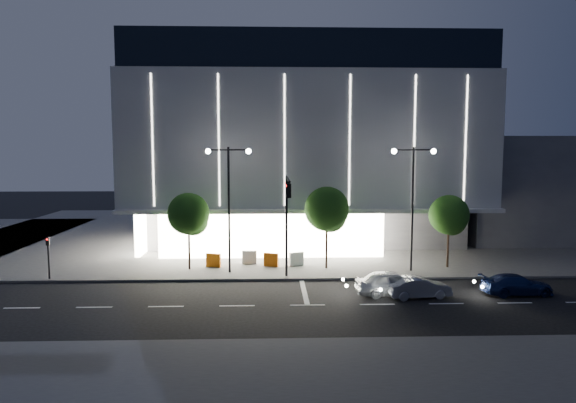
% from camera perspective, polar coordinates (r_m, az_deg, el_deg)
% --- Properties ---
extents(ground, '(160.00, 160.00, 0.00)m').
position_cam_1_polar(ground, '(31.14, -1.77, -10.65)').
color(ground, black).
rests_on(ground, ground).
extents(sidewalk_museum, '(70.00, 40.00, 0.15)m').
position_cam_1_polar(sidewalk_museum, '(54.80, 3.40, -3.40)').
color(sidewalk_museum, '#474747').
rests_on(sidewalk_museum, ground).
extents(sidewalk_near, '(70.00, 10.00, 0.15)m').
position_cam_1_polar(sidewalk_near, '(20.52, 13.33, -19.57)').
color(sidewalk_near, '#474747').
rests_on(sidewalk_near, ground).
extents(museum, '(30.00, 25.80, 18.00)m').
position_cam_1_polar(museum, '(52.26, 1.41, 6.29)').
color(museum, '#4C4C51').
rests_on(museum, ground).
extents(annex_building, '(16.00, 20.00, 10.00)m').
position_cam_1_polar(annex_building, '(59.96, 23.85, 1.65)').
color(annex_building, '#4C4C51').
rests_on(annex_building, ground).
extents(traffic_mast, '(0.33, 5.89, 7.07)m').
position_cam_1_polar(traffic_mast, '(33.44, -0.10, -0.71)').
color(traffic_mast, black).
rests_on(traffic_mast, ground).
extents(street_lamp_west, '(3.16, 0.36, 9.00)m').
position_cam_1_polar(street_lamp_west, '(36.10, -6.59, 1.21)').
color(street_lamp_west, black).
rests_on(street_lamp_west, ground).
extents(street_lamp_east, '(3.16, 0.36, 9.00)m').
position_cam_1_polar(street_lamp_east, '(37.36, 13.70, 1.24)').
color(street_lamp_east, black).
rests_on(street_lamp_east, ground).
extents(ped_signal_far, '(0.22, 0.24, 3.00)m').
position_cam_1_polar(ped_signal_far, '(38.10, -25.08, -5.24)').
color(ped_signal_far, black).
rests_on(ped_signal_far, ground).
extents(tree_left, '(3.02, 3.02, 5.72)m').
position_cam_1_polar(tree_left, '(37.66, -10.95, -1.61)').
color(tree_left, black).
rests_on(tree_left, ground).
extents(tree_mid, '(3.25, 3.25, 6.15)m').
position_cam_1_polar(tree_mid, '(37.38, 4.36, -1.11)').
color(tree_mid, black).
rests_on(tree_mid, ground).
extents(tree_right, '(2.91, 2.91, 5.51)m').
position_cam_1_polar(tree_right, '(39.45, 17.47, -1.66)').
color(tree_right, black).
rests_on(tree_right, ground).
extents(car_lead, '(4.52, 2.07, 1.50)m').
position_cam_1_polar(car_lead, '(32.09, 11.47, -8.88)').
color(car_lead, '#BABEC3').
rests_on(car_lead, ground).
extents(car_second, '(3.96, 1.83, 1.26)m').
position_cam_1_polar(car_second, '(31.96, 14.29, -9.23)').
color(car_second, '#B3B5BC').
rests_on(car_second, ground).
extents(car_third, '(4.36, 1.96, 1.24)m').
position_cam_1_polar(car_third, '(34.58, 24.06, -8.43)').
color(car_third, navy).
rests_on(car_third, ground).
extents(barrier_a, '(1.13, 0.56, 1.00)m').
position_cam_1_polar(barrier_a, '(38.62, -8.29, -6.48)').
color(barrier_a, orange).
rests_on(barrier_a, sidewalk_museum).
extents(barrier_b, '(1.11, 0.29, 1.00)m').
position_cam_1_polar(barrier_b, '(39.38, -4.31, -6.19)').
color(barrier_b, silver).
rests_on(barrier_b, sidewalk_museum).
extents(barrier_c, '(1.11, 0.65, 1.00)m').
position_cam_1_polar(barrier_c, '(38.41, -1.90, -6.49)').
color(barrier_c, '#CA5A0B').
rests_on(barrier_c, sidewalk_museum).
extents(barrier_d, '(1.11, 0.64, 1.00)m').
position_cam_1_polar(barrier_d, '(38.66, 0.94, -6.40)').
color(barrier_d, white).
rests_on(barrier_d, sidewalk_museum).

